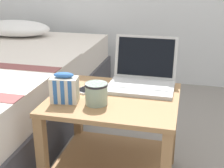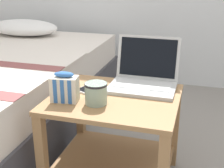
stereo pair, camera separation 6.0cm
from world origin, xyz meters
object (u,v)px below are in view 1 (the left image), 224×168
object	(u,v)px
laptop	(142,77)
mug_front_left	(96,92)
snack_bag	(64,89)
cell_phone	(89,88)

from	to	relation	value
laptop	mug_front_left	distance (m)	0.32
laptop	snack_bag	size ratio (longest dim) A/B	2.35
laptop	snack_bag	distance (m)	0.43
mug_front_left	cell_phone	distance (m)	0.19
mug_front_left	cell_phone	world-z (taller)	mug_front_left
mug_front_left	cell_phone	size ratio (longest dim) A/B	0.79
laptop	cell_phone	world-z (taller)	laptop
snack_bag	cell_phone	size ratio (longest dim) A/B	0.87
laptop	cell_phone	bearing A→B (deg)	-156.31
laptop	mug_front_left	bearing A→B (deg)	-121.24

